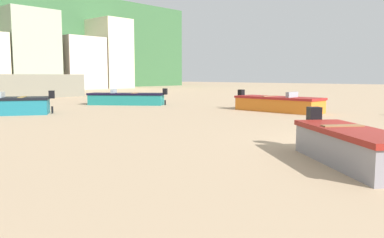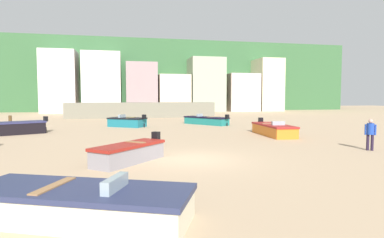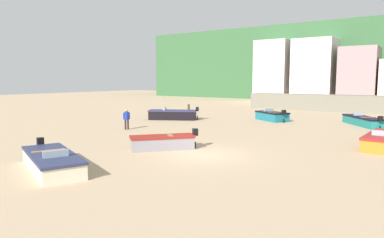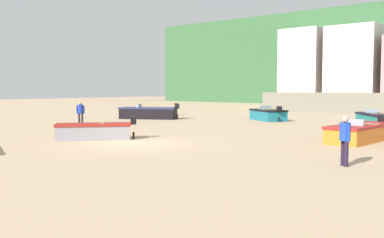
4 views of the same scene
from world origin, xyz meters
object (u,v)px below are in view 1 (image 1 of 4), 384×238
object	(u,v)px
boat_orange_0	(278,104)
boat_grey_3	(351,146)
boat_teal_1	(14,105)
boat_teal_5	(127,99)

from	to	relation	value
boat_orange_0	boat_grey_3	world-z (taller)	boat_orange_0
boat_orange_0	boat_teal_1	bearing A→B (deg)	-38.06
boat_teal_1	boat_grey_3	world-z (taller)	boat_teal_1
boat_teal_1	boat_teal_5	xyz separation A→B (m)	(7.79, 0.88, -0.04)
boat_orange_0	boat_grey_3	xyz separation A→B (m)	(-10.24, -7.60, -0.00)
boat_grey_3	boat_teal_1	bearing A→B (deg)	-49.20
boat_orange_0	boat_teal_1	xyz separation A→B (m)	(-10.21, 9.02, 0.03)
boat_orange_0	boat_teal_5	xyz separation A→B (m)	(-2.42, 9.91, -0.01)
boat_orange_0	boat_grey_3	size ratio (longest dim) A/B	1.47
boat_grey_3	boat_teal_5	world-z (taller)	boat_grey_3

